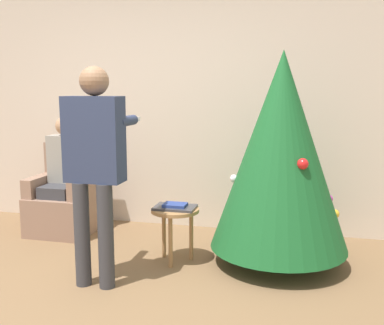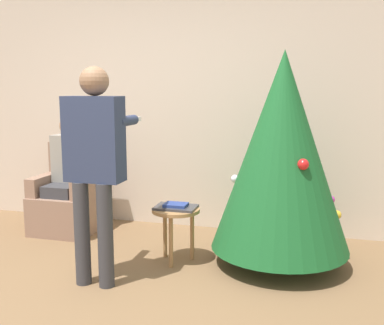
{
  "view_description": "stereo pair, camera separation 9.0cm",
  "coord_description": "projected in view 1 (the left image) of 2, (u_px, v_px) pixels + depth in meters",
  "views": [
    {
      "loc": [
        1.45,
        -2.48,
        1.51
      ],
      "look_at": [
        0.61,
        0.93,
        0.93
      ],
      "focal_mm": 42.0,
      "sensor_mm": 36.0,
      "label": 1
    },
    {
      "loc": [
        1.54,
        -2.46,
        1.51
      ],
      "look_at": [
        0.61,
        0.93,
        0.93
      ],
      "focal_mm": 42.0,
      "sensor_mm": 36.0,
      "label": 2
    }
  ],
  "objects": [
    {
      "name": "christmas_tree",
      "position": [
        281.0,
        151.0,
        3.78
      ],
      "size": [
        1.17,
        1.17,
        1.83
      ],
      "color": "brown",
      "rests_on": "ground_plane"
    },
    {
      "name": "laptop",
      "position": [
        175.0,
        207.0,
        3.9
      ],
      "size": [
        0.36,
        0.24,
        0.02
      ],
      "color": "#38383D",
      "rests_on": "side_stool"
    },
    {
      "name": "ground_plane",
      "position": [
        68.0,
        320.0,
        2.96
      ],
      "size": [
        14.0,
        14.0,
        0.0
      ],
      "primitive_type": "plane",
      "color": "brown"
    },
    {
      "name": "book",
      "position": [
        175.0,
        205.0,
        3.89
      ],
      "size": [
        0.2,
        0.15,
        0.02
      ],
      "color": "navy",
      "rests_on": "laptop"
    },
    {
      "name": "side_stool",
      "position": [
        175.0,
        217.0,
        3.91
      ],
      "size": [
        0.42,
        0.42,
        0.48
      ],
      "color": "#A37547",
      "rests_on": "ground_plane"
    },
    {
      "name": "person_standing",
      "position": [
        95.0,
        156.0,
        3.37
      ],
      "size": [
        0.45,
        0.57,
        1.67
      ],
      "color": "#38383D",
      "rests_on": "ground_plane"
    },
    {
      "name": "wall_back",
      "position": [
        166.0,
        104.0,
        4.88
      ],
      "size": [
        8.0,
        0.06,
        2.7
      ],
      "color": "beige",
      "rests_on": "ground_plane"
    },
    {
      "name": "person_seated",
      "position": [
        63.0,
        170.0,
        4.71
      ],
      "size": [
        0.36,
        0.46,
        1.22
      ],
      "color": "#38383D",
      "rests_on": "ground_plane"
    },
    {
      "name": "armchair",
      "position": [
        66.0,
        201.0,
        4.79
      ],
      "size": [
        0.63,
        0.63,
        0.93
      ],
      "color": "#93705B",
      "rests_on": "ground_plane"
    }
  ]
}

